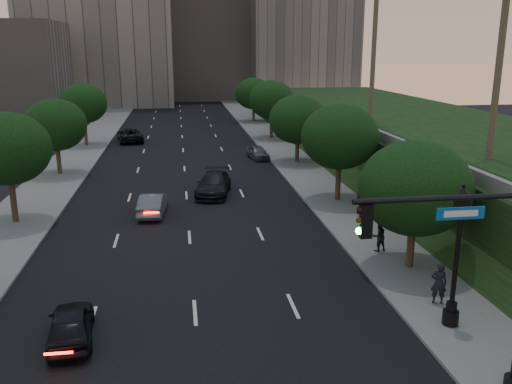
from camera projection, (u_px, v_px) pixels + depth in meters
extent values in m
cube|color=black|center=(185.00, 174.00, 45.54)|extent=(16.00, 140.00, 0.02)
cube|color=slate|center=(304.00, 169.00, 46.94)|extent=(4.50, 140.00, 0.15)
cube|color=slate|center=(58.00, 177.00, 44.12)|extent=(4.50, 140.00, 0.15)
cube|color=black|center=(444.00, 148.00, 46.14)|extent=(18.00, 90.00, 4.00)
cube|color=slate|center=(349.00, 122.00, 44.37)|extent=(0.35, 90.00, 0.70)
cube|color=gray|center=(99.00, 16.00, 98.81)|extent=(26.00, 20.00, 32.00)
cube|color=gray|center=(206.00, 34.00, 111.90)|extent=(22.00, 18.00, 26.00)
cube|color=gray|center=(298.00, 8.00, 107.35)|extent=(20.00, 22.00, 36.00)
cylinder|color=#38281C|center=(411.00, 241.00, 25.55)|extent=(0.36, 0.36, 2.86)
ellipsoid|color=black|center=(415.00, 188.00, 24.88)|extent=(5.20, 5.20, 4.42)
cylinder|color=#38281C|center=(338.00, 179.00, 36.98)|extent=(0.36, 0.36, 3.21)
ellipsoid|color=black|center=(340.00, 136.00, 36.23)|extent=(5.20, 5.20, 4.42)
cylinder|color=#38281C|center=(297.00, 148.00, 49.46)|extent=(0.36, 0.36, 2.86)
ellipsoid|color=black|center=(298.00, 119.00, 48.80)|extent=(5.20, 5.20, 4.42)
cylinder|color=#38281C|center=(271.00, 125.00, 62.81)|extent=(0.36, 0.36, 3.21)
ellipsoid|color=black|center=(271.00, 100.00, 62.06)|extent=(5.20, 5.20, 4.42)
cylinder|color=#38281C|center=(254.00, 112.00, 77.20)|extent=(0.36, 0.36, 2.86)
ellipsoid|color=black|center=(253.00, 94.00, 76.53)|extent=(5.20, 5.20, 4.42)
cylinder|color=#38281C|center=(13.00, 198.00, 32.23)|extent=(0.36, 0.36, 3.26)
ellipsoid|color=black|center=(7.00, 149.00, 31.47)|extent=(5.00, 5.00, 4.25)
cylinder|color=#38281C|center=(59.00, 158.00, 44.70)|extent=(0.36, 0.36, 2.99)
ellipsoid|color=black|center=(55.00, 125.00, 44.00)|extent=(5.00, 5.00, 4.25)
cylinder|color=#38281C|center=(85.00, 131.00, 58.06)|extent=(0.36, 0.36, 3.26)
ellipsoid|color=black|center=(83.00, 103.00, 57.30)|extent=(5.00, 5.00, 4.25)
cylinder|color=#4C4233|center=(500.00, 53.00, 30.08)|extent=(0.40, 0.40, 12.00)
cylinder|color=#4C4233|center=(375.00, 36.00, 44.85)|extent=(0.40, 0.40, 14.50)
cylinder|color=black|center=(448.00, 198.00, 14.71)|extent=(5.40, 0.16, 0.16)
cube|color=black|center=(366.00, 221.00, 14.54)|extent=(0.32, 0.22, 0.95)
sphere|color=black|center=(360.00, 210.00, 14.43)|extent=(0.20, 0.20, 0.20)
sphere|color=#3F2B0A|center=(360.00, 220.00, 14.51)|extent=(0.20, 0.20, 0.20)
sphere|color=#19F24C|center=(359.00, 231.00, 14.58)|extent=(0.20, 0.20, 0.20)
cube|color=#0E5AB7|center=(461.00, 213.00, 14.88)|extent=(1.40, 0.05, 0.35)
cylinder|color=black|center=(450.00, 319.00, 20.42)|extent=(0.60, 0.60, 0.70)
cylinder|color=black|center=(451.00, 307.00, 20.29)|extent=(0.40, 0.40, 0.40)
cylinder|color=black|center=(456.00, 259.00, 19.79)|extent=(0.18, 0.18, 3.60)
cube|color=black|center=(462.00, 205.00, 19.26)|extent=(0.42, 0.42, 0.70)
cone|color=black|center=(463.00, 191.00, 19.13)|extent=(0.64, 0.64, 0.35)
sphere|color=black|center=(464.00, 186.00, 19.08)|extent=(0.14, 0.14, 0.14)
imported|color=black|center=(71.00, 324.00, 19.44)|extent=(1.94, 3.96, 1.30)
imported|color=slate|center=(153.00, 204.00, 34.29)|extent=(1.86, 4.35, 1.39)
imported|color=black|center=(130.00, 135.00, 60.99)|extent=(3.43, 5.87, 1.54)
imported|color=black|center=(214.00, 184.00, 38.91)|extent=(3.18, 5.68, 1.55)
imported|color=#53555B|center=(258.00, 152.00, 51.54)|extent=(2.12, 3.93, 1.27)
imported|color=black|center=(439.00, 283.00, 21.94)|extent=(0.74, 0.61, 1.75)
imported|color=black|center=(379.00, 236.00, 27.67)|extent=(0.88, 0.74, 1.60)
imported|color=black|center=(361.00, 201.00, 33.91)|extent=(1.05, 0.82, 1.67)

